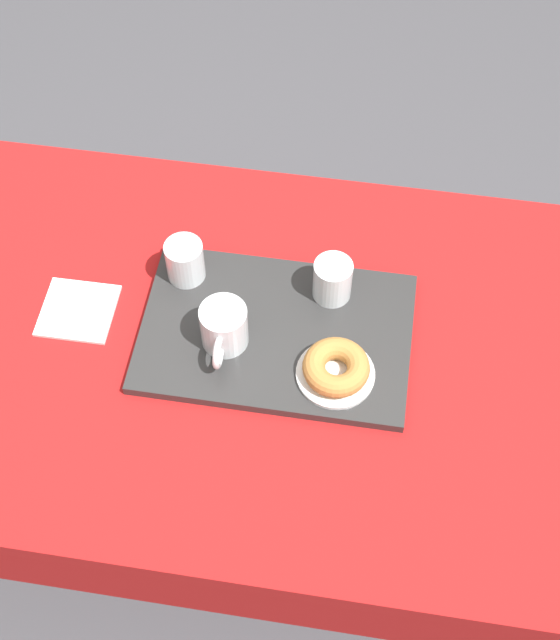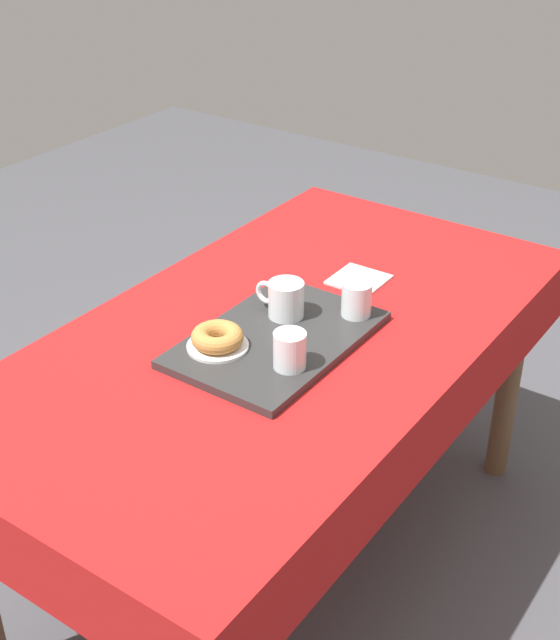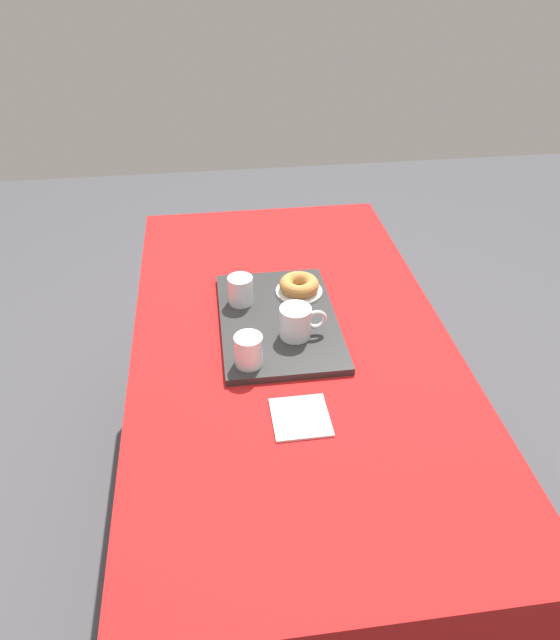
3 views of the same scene
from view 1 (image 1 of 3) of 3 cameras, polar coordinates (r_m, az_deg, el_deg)
The scene contains 9 objects.
ground_plane at distance 2.19m, azimuth -1.80°, elevation -11.71°, with size 6.00×6.00×0.00m, color #47474C.
dining_table at distance 1.62m, azimuth -2.39°, elevation -3.25°, with size 1.54×0.83×0.72m.
serving_tray at distance 1.55m, azimuth -0.26°, elevation -0.84°, with size 0.47×0.31×0.02m, color #2D2D2D.
tea_mug_left at distance 1.50m, azimuth -3.65°, elevation -0.52°, with size 0.08×0.12×0.08m.
water_glass_near at distance 1.56m, azimuth 3.41°, elevation 2.54°, with size 0.07×0.07×0.08m.
water_glass_far at distance 1.59m, azimuth -6.16°, elevation 3.75°, with size 0.07×0.07×0.08m.
donut_plate_left at distance 1.49m, azimuth 3.60°, elevation -3.51°, with size 0.13×0.13×0.01m, color white.
sugar_donut_left at distance 1.47m, azimuth 3.65°, elevation -3.06°, with size 0.11×0.11×0.04m, color #BC7F3D.
paper_napkin at distance 1.62m, azimuth -12.94°, elevation 0.61°, with size 0.13×0.13×0.01m, color white.
Camera 1 is at (-0.19, 0.80, 2.03)m, focal length 49.46 mm.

